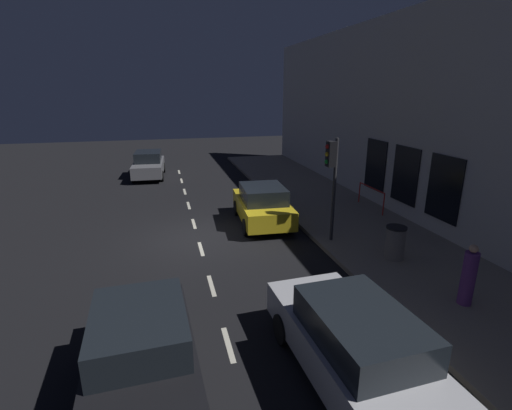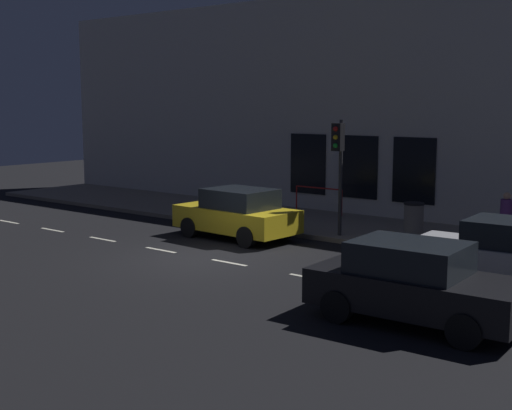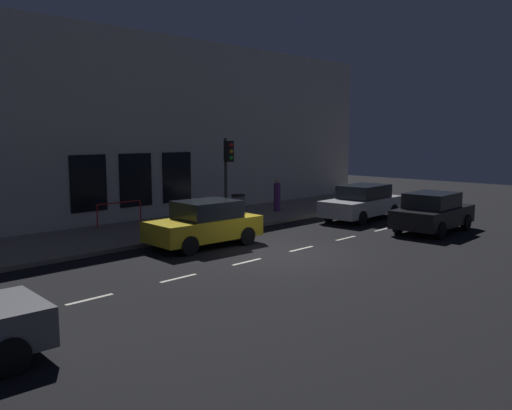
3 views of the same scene
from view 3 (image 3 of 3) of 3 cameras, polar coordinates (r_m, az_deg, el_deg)
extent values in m
plane|color=black|center=(17.36, 2.81, -5.24)|extent=(60.00, 60.00, 0.00)
cube|color=gray|center=(21.91, -9.51, -2.45)|extent=(4.50, 32.00, 0.15)
cube|color=beige|center=(23.70, -13.40, 8.05)|extent=(0.60, 32.00, 8.26)
cube|color=black|center=(24.76, -8.49, 2.98)|extent=(0.04, 1.60, 2.30)
cube|color=black|center=(23.50, -12.80, 2.63)|extent=(0.04, 1.60, 2.30)
cube|color=black|center=(22.38, -17.57, 2.23)|extent=(0.04, 1.60, 2.30)
cube|color=beige|center=(29.19, 21.39, -0.52)|extent=(0.12, 1.20, 0.01)
cube|color=beige|center=(26.83, 19.21, -1.09)|extent=(0.12, 1.20, 0.01)
cube|color=beige|center=(24.53, 16.61, -1.76)|extent=(0.12, 1.20, 0.01)
cube|color=beige|center=(22.29, 13.47, -2.57)|extent=(0.12, 1.20, 0.01)
cube|color=beige|center=(20.14, 9.65, -3.54)|extent=(0.12, 1.20, 0.01)
cube|color=beige|center=(18.10, 4.92, -4.71)|extent=(0.12, 1.20, 0.01)
cube|color=beige|center=(16.23, -0.97, -6.12)|extent=(0.12, 1.20, 0.01)
cube|color=beige|center=(14.58, -8.33, -7.79)|extent=(0.12, 1.20, 0.01)
cube|color=beige|center=(13.24, -17.45, -9.65)|extent=(0.12, 1.20, 0.01)
cylinder|color=#2D2D30|center=(21.37, -3.27, 2.43)|extent=(0.12, 0.12, 3.57)
cube|color=black|center=(21.16, -2.95, 5.81)|extent=(0.26, 0.32, 0.84)
sphere|color=red|center=(21.05, -2.69, 6.49)|extent=(0.15, 0.15, 0.15)
sphere|color=gold|center=(21.06, -2.69, 5.80)|extent=(0.15, 0.15, 0.15)
sphere|color=green|center=(21.07, -2.69, 5.12)|extent=(0.15, 0.15, 0.15)
cylinder|color=black|center=(9.66, -24.97, -14.55)|extent=(0.26, 0.65, 0.64)
cube|color=#B7B7BC|center=(24.58, 11.31, -0.10)|extent=(1.99, 4.63, 0.70)
cube|color=black|center=(24.66, 11.56, 1.44)|extent=(1.67, 2.43, 0.60)
cylinder|color=black|center=(23.00, 11.28, -1.40)|extent=(0.25, 0.65, 0.64)
cylinder|color=black|center=(23.87, 7.85, -1.00)|extent=(0.25, 0.65, 0.64)
cylinder|color=black|center=(25.45, 14.51, -0.64)|extent=(0.25, 0.65, 0.64)
cylinder|color=black|center=(26.24, 11.29, -0.31)|extent=(0.25, 0.65, 0.64)
cube|color=black|center=(22.24, 18.51, -1.14)|extent=(1.97, 4.10, 0.70)
cube|color=black|center=(22.01, 18.41, 0.48)|extent=(1.68, 2.16, 0.60)
cylinder|color=black|center=(23.76, 17.83, -1.33)|extent=(0.24, 0.65, 0.64)
cylinder|color=black|center=(23.12, 21.65, -1.74)|extent=(0.24, 0.65, 0.64)
cylinder|color=black|center=(21.53, 15.07, -2.12)|extent=(0.24, 0.65, 0.64)
cylinder|color=black|center=(20.83, 19.22, -2.60)|extent=(0.24, 0.65, 0.64)
cube|color=gold|center=(18.46, -5.66, -2.50)|extent=(2.08, 4.04, 0.70)
cube|color=black|center=(18.45, -5.29, -0.46)|extent=(1.75, 2.14, 0.60)
cylinder|color=black|center=(17.13, -7.20, -4.37)|extent=(0.26, 0.65, 0.64)
cylinder|color=black|center=(18.55, -10.28, -3.51)|extent=(0.26, 0.65, 0.64)
cylinder|color=black|center=(18.60, -1.03, -3.36)|extent=(0.26, 0.65, 0.64)
cylinder|color=black|center=(19.92, -4.31, -2.65)|extent=(0.26, 0.65, 0.64)
cylinder|color=#5B2D70|center=(25.74, 2.29, 0.84)|extent=(0.39, 0.39, 1.37)
sphere|color=tan|center=(25.66, 2.30, 2.58)|extent=(0.20, 0.20, 0.20)
cube|color=tan|center=(25.74, 2.41, 2.60)|extent=(0.06, 0.05, 0.06)
cylinder|color=slate|center=(23.70, -1.92, -0.20)|extent=(0.59, 0.59, 0.99)
cylinder|color=black|center=(23.64, -1.93, 1.05)|extent=(0.62, 0.62, 0.06)
cylinder|color=red|center=(22.94, -12.32, -0.68)|extent=(0.05, 0.05, 0.95)
cylinder|color=red|center=(21.92, -16.71, -1.21)|extent=(0.05, 0.05, 0.95)
cylinder|color=red|center=(22.35, -14.50, 0.27)|extent=(0.05, 2.01, 0.05)
camera|label=1|loc=(27.54, 23.16, 9.81)|focal=26.26mm
camera|label=2|loc=(25.51, 50.29, 5.63)|focal=48.55mm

